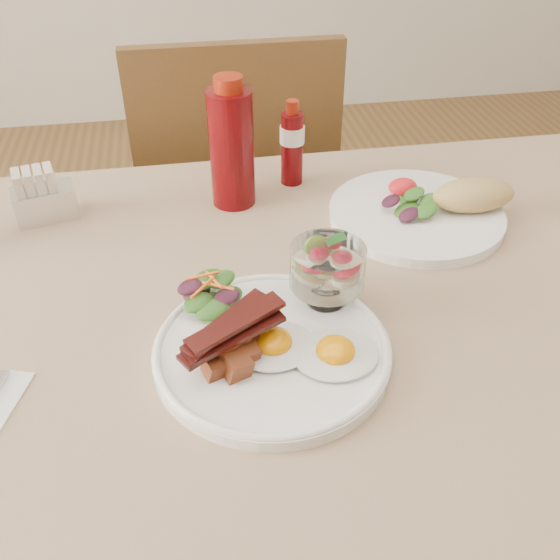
{
  "coord_description": "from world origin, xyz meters",
  "views": [
    {
      "loc": [
        -0.12,
        -0.61,
        1.27
      ],
      "look_at": [
        -0.01,
        -0.02,
        0.82
      ],
      "focal_mm": 40.0,
      "sensor_mm": 36.0,
      "label": 1
    }
  ],
  "objects_px": {
    "main_plate": "(272,351)",
    "second_plate": "(430,208)",
    "fruit_cup": "(327,267)",
    "sugar_caddy": "(43,198)",
    "chair_far": "(236,204)",
    "ketchup_bottle": "(232,147)",
    "table": "(287,358)",
    "hot_sauce_bottle": "(292,144)"
  },
  "relations": [
    {
      "from": "hot_sauce_bottle",
      "to": "sugar_caddy",
      "type": "height_order",
      "value": "hot_sauce_bottle"
    },
    {
      "from": "chair_far",
      "to": "main_plate",
      "type": "distance_m",
      "value": 0.78
    },
    {
      "from": "sugar_caddy",
      "to": "second_plate",
      "type": "bearing_deg",
      "value": -23.46
    },
    {
      "from": "main_plate",
      "to": "fruit_cup",
      "type": "bearing_deg",
      "value": 41.92
    },
    {
      "from": "table",
      "to": "sugar_caddy",
      "type": "relative_size",
      "value": 12.99
    },
    {
      "from": "fruit_cup",
      "to": "sugar_caddy",
      "type": "bearing_deg",
      "value": 142.25
    },
    {
      "from": "fruit_cup",
      "to": "hot_sauce_bottle",
      "type": "relative_size",
      "value": 0.65
    },
    {
      "from": "chair_far",
      "to": "ketchup_bottle",
      "type": "bearing_deg",
      "value": -95.52
    },
    {
      "from": "hot_sauce_bottle",
      "to": "second_plate",
      "type": "bearing_deg",
      "value": -39.19
    },
    {
      "from": "second_plate",
      "to": "hot_sauce_bottle",
      "type": "height_order",
      "value": "hot_sauce_bottle"
    },
    {
      "from": "fruit_cup",
      "to": "sugar_caddy",
      "type": "distance_m",
      "value": 0.48
    },
    {
      "from": "chair_far",
      "to": "main_plate",
      "type": "xyz_separation_m",
      "value": [
        -0.03,
        -0.75,
        0.24
      ]
    },
    {
      "from": "table",
      "to": "second_plate",
      "type": "relative_size",
      "value": 4.49
    },
    {
      "from": "fruit_cup",
      "to": "hot_sauce_bottle",
      "type": "distance_m",
      "value": 0.35
    },
    {
      "from": "fruit_cup",
      "to": "second_plate",
      "type": "relative_size",
      "value": 0.32
    },
    {
      "from": "table",
      "to": "sugar_caddy",
      "type": "height_order",
      "value": "sugar_caddy"
    },
    {
      "from": "ketchup_bottle",
      "to": "hot_sauce_bottle",
      "type": "relative_size",
      "value": 1.43
    },
    {
      "from": "ketchup_bottle",
      "to": "fruit_cup",
      "type": "bearing_deg",
      "value": -74.18
    },
    {
      "from": "table",
      "to": "hot_sauce_bottle",
      "type": "distance_m",
      "value": 0.38
    },
    {
      "from": "chair_far",
      "to": "table",
      "type": "bearing_deg",
      "value": -90.0
    },
    {
      "from": "chair_far",
      "to": "sugar_caddy",
      "type": "distance_m",
      "value": 0.57
    },
    {
      "from": "table",
      "to": "fruit_cup",
      "type": "distance_m",
      "value": 0.16
    },
    {
      "from": "chair_far",
      "to": "main_plate",
      "type": "relative_size",
      "value": 3.32
    },
    {
      "from": "table",
      "to": "fruit_cup",
      "type": "height_order",
      "value": "fruit_cup"
    },
    {
      "from": "main_plate",
      "to": "ketchup_bottle",
      "type": "xyz_separation_m",
      "value": [
        -0.0,
        0.37,
        0.09
      ]
    },
    {
      "from": "fruit_cup",
      "to": "ketchup_bottle",
      "type": "height_order",
      "value": "ketchup_bottle"
    },
    {
      "from": "main_plate",
      "to": "second_plate",
      "type": "distance_m",
      "value": 0.4
    },
    {
      "from": "main_plate",
      "to": "sugar_caddy",
      "type": "distance_m",
      "value": 0.48
    },
    {
      "from": "chair_far",
      "to": "fruit_cup",
      "type": "distance_m",
      "value": 0.74
    },
    {
      "from": "ketchup_bottle",
      "to": "sugar_caddy",
      "type": "height_order",
      "value": "ketchup_bottle"
    },
    {
      "from": "main_plate",
      "to": "fruit_cup",
      "type": "distance_m",
      "value": 0.12
    },
    {
      "from": "chair_far",
      "to": "second_plate",
      "type": "xyz_separation_m",
      "value": [
        0.26,
        -0.48,
        0.25
      ]
    },
    {
      "from": "table",
      "to": "chair_far",
      "type": "distance_m",
      "value": 0.68
    },
    {
      "from": "main_plate",
      "to": "fruit_cup",
      "type": "relative_size",
      "value": 2.95
    },
    {
      "from": "second_plate",
      "to": "main_plate",
      "type": "bearing_deg",
      "value": -138.06
    },
    {
      "from": "ketchup_bottle",
      "to": "hot_sauce_bottle",
      "type": "distance_m",
      "value": 0.12
    },
    {
      "from": "chair_far",
      "to": "hot_sauce_bottle",
      "type": "relative_size",
      "value": 6.39
    },
    {
      "from": "main_plate",
      "to": "fruit_cup",
      "type": "height_order",
      "value": "fruit_cup"
    },
    {
      "from": "main_plate",
      "to": "sugar_caddy",
      "type": "relative_size",
      "value": 2.73
    },
    {
      "from": "fruit_cup",
      "to": "main_plate",
      "type": "bearing_deg",
      "value": -138.08
    },
    {
      "from": "second_plate",
      "to": "sugar_caddy",
      "type": "distance_m",
      "value": 0.6
    },
    {
      "from": "fruit_cup",
      "to": "sugar_caddy",
      "type": "height_order",
      "value": "fruit_cup"
    }
  ]
}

